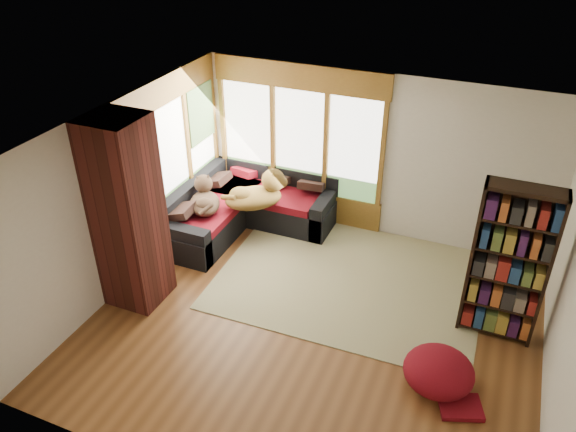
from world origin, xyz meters
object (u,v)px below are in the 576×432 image
Objects in this scene: sectional_sofa at (237,212)px; bookshelf at (509,265)px; dog_tan at (258,192)px; area_rug at (350,279)px; brick_chimney at (128,214)px; pouf at (439,370)px; dog_brindle at (204,197)px.

sectional_sofa is 1.06× the size of bookshelf.
sectional_sofa is 2.10× the size of dog_tan.
area_rug is (2.11, -0.61, -0.30)m from sectional_sofa.
bookshelf reaches higher than dog_tan.
dog_tan is at bearing 66.37° from brick_chimney.
area_rug is 3.48× the size of dog_tan.
pouf is at bearing -44.92° from area_rug.
bookshelf is at bearing -127.66° from dog_brindle.
bookshelf is at bearing -53.94° from dog_tan.
area_rug is at bearing -14.73° from sectional_sofa.
sectional_sofa is 0.60× the size of area_rug.
pouf is at bearing -144.36° from dog_brindle.
bookshelf is 1.97× the size of dog_tan.
sectional_sofa is 4.26m from bookshelf.
brick_chimney reaches higher than dog_brindle.
dog_brindle is (-3.90, 1.65, 0.51)m from pouf.
area_rug is at bearing 29.34° from brick_chimney.
sectional_sofa is 4.16m from pouf.
pouf is 4.27m from dog_brindle.
brick_chimney is at bearing -150.66° from area_rug.
area_rug is 4.34× the size of dog_brindle.
bookshelf is (4.54, 1.12, -0.27)m from brick_chimney.
dog_tan is 1.25× the size of dog_brindle.
sectional_sofa is 2.62× the size of dog_brindle.
pouf reaches higher than area_rug.
dog_tan is at bearing 147.38° from pouf.
dog_brindle reaches higher than pouf.
pouf is at bearing -113.08° from bookshelf.
bookshelf is 1.51m from pouf.
pouf is at bearing -0.72° from brick_chimney.
dog_brindle is (-2.42, 0.16, 0.73)m from area_rug.
pouf is 0.95× the size of dog_brindle.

